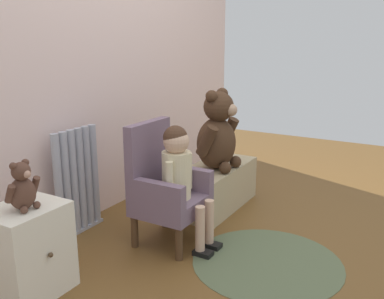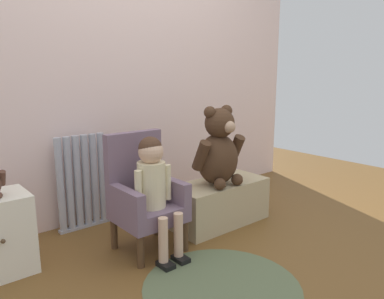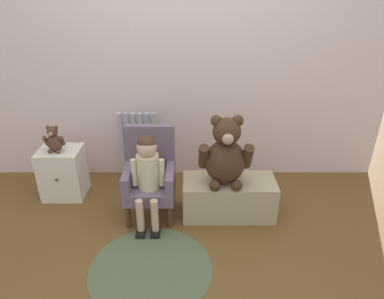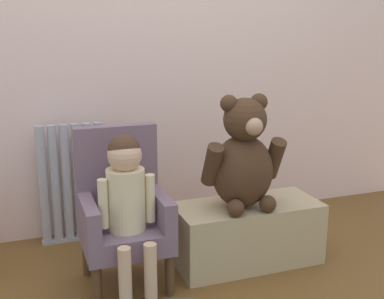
{
  "view_description": "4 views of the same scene",
  "coord_description": "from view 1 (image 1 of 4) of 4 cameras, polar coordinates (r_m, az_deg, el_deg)",
  "views": [
    {
      "loc": [
        -2.22,
        -0.84,
        1.22
      ],
      "look_at": [
        0.07,
        0.49,
        0.52
      ],
      "focal_mm": 40.0,
      "sensor_mm": 36.0,
      "label": 1
    },
    {
      "loc": [
        -1.41,
        -1.39,
        1.11
      ],
      "look_at": [
        0.16,
        0.49,
        0.59
      ],
      "focal_mm": 35.0,
      "sensor_mm": 36.0,
      "label": 2
    },
    {
      "loc": [
        0.12,
        -1.83,
        1.74
      ],
      "look_at": [
        0.12,
        0.52,
        0.58
      ],
      "focal_mm": 32.0,
      "sensor_mm": 36.0,
      "label": 3
    },
    {
      "loc": [
        -0.63,
        -1.57,
        1.16
      ],
      "look_at": [
        0.15,
        0.57,
        0.6
      ],
      "focal_mm": 45.0,
      "sensor_mm": 36.0,
      "label": 4
    }
  ],
  "objects": [
    {
      "name": "ground_plane",
      "position": [
        2.67,
        8.53,
        -12.52
      ],
      "size": [
        6.0,
        6.0,
        0.0
      ],
      "primitive_type": "plane",
      "color": "brown"
    },
    {
      "name": "back_wall",
      "position": [
        3.01,
        -12.61,
        14.12
      ],
      "size": [
        3.8,
        0.05,
        2.4
      ],
      "primitive_type": "cube",
      "color": "beige",
      "rests_on": "ground_plane"
    },
    {
      "name": "radiator",
      "position": [
        2.79,
        -15.03,
        -4.18
      ],
      "size": [
        0.37,
        0.05,
        0.67
      ],
      "color": "#A8ACBB",
      "rests_on": "ground_plane"
    },
    {
      "name": "small_dresser",
      "position": [
        2.24,
        -21.05,
        -12.52
      ],
      "size": [
        0.36,
        0.32,
        0.45
      ],
      "color": "white",
      "rests_on": "ground_plane"
    },
    {
      "name": "child_armchair",
      "position": [
        2.58,
        -3.75,
        -4.99
      ],
      "size": [
        0.39,
        0.37,
        0.73
      ],
      "color": "slate",
      "rests_on": "ground_plane"
    },
    {
      "name": "child_figure",
      "position": [
        2.48,
        -1.62,
        -2.64
      ],
      "size": [
        0.25,
        0.35,
        0.73
      ],
      "color": "beige",
      "rests_on": "ground_plane"
    },
    {
      "name": "low_bench",
      "position": [
        3.14,
        3.23,
        -4.95
      ],
      "size": [
        0.74,
        0.33,
        0.32
      ],
      "primitive_type": "cube",
      "color": "tan",
      "rests_on": "ground_plane"
    },
    {
      "name": "large_teddy_bear",
      "position": [
        2.98,
        3.42,
        2.04
      ],
      "size": [
        0.41,
        0.29,
        0.56
      ],
      "color": "#442C1C",
      "rests_on": "low_bench"
    },
    {
      "name": "small_teddy_bear",
      "position": [
        2.09,
        -21.68,
        -4.81
      ],
      "size": [
        0.17,
        0.12,
        0.23
      ],
      "color": "brown",
      "rests_on": "small_dresser"
    },
    {
      "name": "floor_rug",
      "position": [
        2.5,
        9.98,
        -14.55
      ],
      "size": [
        0.83,
        0.83,
        0.01
      ],
      "primitive_type": "cylinder",
      "color": "#546042",
      "rests_on": "ground_plane"
    }
  ]
}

